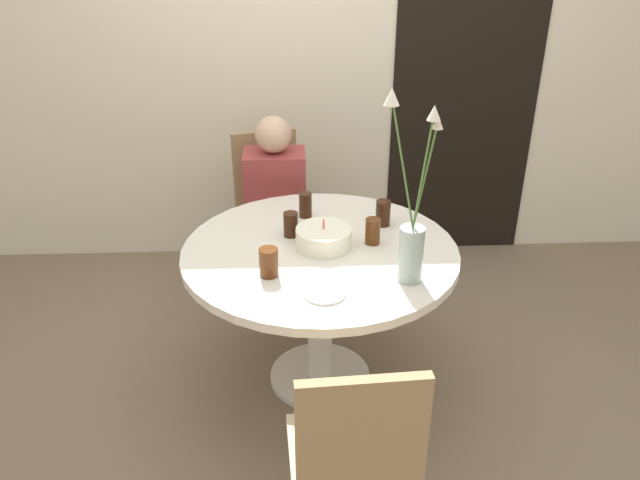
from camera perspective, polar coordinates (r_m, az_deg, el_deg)
ground_plane at (r=3.15m, az=-0.00°, el=-12.48°), size 16.00×16.00×0.00m
wall_back at (r=3.86m, az=-0.96°, el=16.65°), size 8.00×0.05×2.60m
doorway_panel at (r=4.04m, az=13.13°, el=12.43°), size 0.90×0.01×2.05m
dining_table at (r=2.81m, az=-0.00°, el=-3.02°), size 1.22×1.22×0.73m
chair_near_front at (r=3.71m, az=-4.61°, el=3.57°), size 0.49×0.49×0.92m
chair_right_flank at (r=2.06m, az=3.19°, el=-19.26°), size 0.42×0.42×0.92m
birthday_cake at (r=2.74m, az=0.33°, el=0.22°), size 0.25×0.25×0.13m
flower_vase at (r=2.43m, az=8.35°, el=0.74°), size 0.21×0.12×0.77m
side_plate at (r=2.42m, az=0.51°, el=-4.86°), size 0.17×0.17×0.01m
drink_glass_0 at (r=2.77m, az=4.84°, el=0.81°), size 0.07×0.07×0.12m
drink_glass_1 at (r=2.83m, az=-2.69°, el=1.43°), size 0.07×0.07×0.11m
drink_glass_2 at (r=3.01m, az=-1.35°, el=3.23°), size 0.06×0.06×0.12m
drink_glass_3 at (r=2.52m, az=-4.71°, el=-2.04°), size 0.08×0.08×0.12m
drink_glass_4 at (r=2.94m, az=5.79°, el=2.47°), size 0.07×0.07×0.12m
person_woman at (r=3.58m, az=-4.03°, el=2.35°), size 0.34×0.24×1.08m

